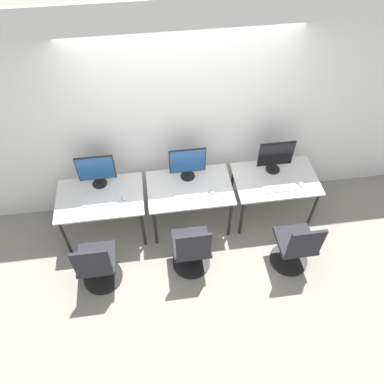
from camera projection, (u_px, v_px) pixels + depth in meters
The scene contains 17 objects.
ground_plane at pixel (193, 241), 5.01m from camera, with size 20.00×20.00×0.00m, color gray.
wall_back at pixel (184, 119), 4.49m from camera, with size 12.00×0.05×2.80m.
desk_left at pixel (101, 201), 4.67m from camera, with size 1.07×0.70×0.70m.
monitor_left at pixel (96, 170), 4.56m from camera, with size 0.46×0.19×0.47m.
keyboard_left at pixel (99, 201), 4.55m from camera, with size 0.42×0.15×0.02m.
mouse_left at pixel (124, 198), 4.58m from camera, with size 0.06×0.09×0.03m.
office_chair_left at pixel (98, 266), 4.34m from camera, with size 0.48×0.48×0.91m.
desk_center at pixel (190, 191), 4.77m from camera, with size 1.07×0.70×0.70m.
monitor_center at pixel (188, 163), 4.65m from camera, with size 0.46×0.19×0.47m.
keyboard_center at pixel (191, 193), 4.63m from camera, with size 0.42×0.15×0.02m.
mouse_center at pixel (212, 191), 4.64m from camera, with size 0.06×0.09×0.03m.
office_chair_center at pixel (192, 250), 4.48m from camera, with size 0.48×0.48×0.91m.
desk_right at pixel (275, 182), 4.87m from camera, with size 1.07×0.70×0.70m.
monitor_right at pixel (276, 156), 4.73m from camera, with size 0.46×0.19×0.47m.
keyboard_right at pixel (280, 187), 4.69m from camera, with size 0.42×0.15×0.02m.
mouse_right at pixel (301, 183), 4.73m from camera, with size 0.06×0.09×0.03m.
office_chair_right at pixel (296, 248), 4.51m from camera, with size 0.48×0.48×0.91m.
Camera 1 is at (-0.40, -2.74, 4.23)m, focal length 35.00 mm.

